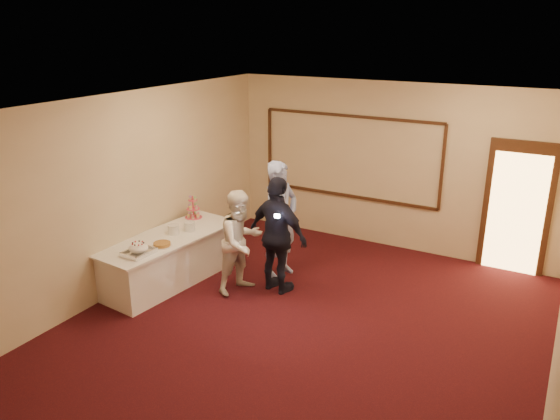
{
  "coord_description": "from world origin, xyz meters",
  "views": [
    {
      "loc": [
        2.88,
        -5.73,
        3.93
      ],
      "look_at": [
        -1.08,
        1.34,
        1.15
      ],
      "focal_mm": 35.0,
      "sensor_mm": 36.0,
      "label": 1
    }
  ],
  "objects_px": {
    "tart": "(162,245)",
    "pavlova_tray": "(138,250)",
    "cupcake_stand": "(193,209)",
    "guest": "(278,236)",
    "plate_stack_a": "(174,229)",
    "man": "(280,220)",
    "plate_stack_b": "(190,226)",
    "woman": "(241,242)",
    "buffet_table": "(169,259)"
  },
  "relations": [
    {
      "from": "plate_stack_a",
      "to": "man",
      "type": "relative_size",
      "value": 0.1
    },
    {
      "from": "pavlova_tray",
      "to": "plate_stack_a",
      "type": "relative_size",
      "value": 2.68
    },
    {
      "from": "pavlova_tray",
      "to": "plate_stack_a",
      "type": "height_order",
      "value": "pavlova_tray"
    },
    {
      "from": "pavlova_tray",
      "to": "buffet_table",
      "type": "bearing_deg",
      "value": 97.68
    },
    {
      "from": "plate_stack_a",
      "to": "tart",
      "type": "relative_size",
      "value": 0.62
    },
    {
      "from": "cupcake_stand",
      "to": "woman",
      "type": "relative_size",
      "value": 0.26
    },
    {
      "from": "cupcake_stand",
      "to": "tart",
      "type": "distance_m",
      "value": 1.31
    },
    {
      "from": "plate_stack_b",
      "to": "guest",
      "type": "relative_size",
      "value": 0.1
    },
    {
      "from": "buffet_table",
      "to": "man",
      "type": "distance_m",
      "value": 1.87
    },
    {
      "from": "buffet_table",
      "to": "woman",
      "type": "bearing_deg",
      "value": 14.3
    },
    {
      "from": "man",
      "to": "woman",
      "type": "distance_m",
      "value": 0.83
    },
    {
      "from": "cupcake_stand",
      "to": "tart",
      "type": "relative_size",
      "value": 1.42
    },
    {
      "from": "buffet_table",
      "to": "tart",
      "type": "bearing_deg",
      "value": -61.67
    },
    {
      "from": "plate_stack_b",
      "to": "man",
      "type": "relative_size",
      "value": 0.09
    },
    {
      "from": "plate_stack_a",
      "to": "plate_stack_b",
      "type": "distance_m",
      "value": 0.27
    },
    {
      "from": "buffet_table",
      "to": "plate_stack_b",
      "type": "xyz_separation_m",
      "value": [
        0.15,
        0.36,
        0.46
      ]
    },
    {
      "from": "plate_stack_a",
      "to": "guest",
      "type": "bearing_deg",
      "value": 14.76
    },
    {
      "from": "buffet_table",
      "to": "pavlova_tray",
      "type": "distance_m",
      "value": 0.89
    },
    {
      "from": "plate_stack_b",
      "to": "man",
      "type": "xyz_separation_m",
      "value": [
        1.27,
        0.72,
        0.11
      ]
    },
    {
      "from": "buffet_table",
      "to": "cupcake_stand",
      "type": "relative_size",
      "value": 5.87
    },
    {
      "from": "buffet_table",
      "to": "man",
      "type": "height_order",
      "value": "man"
    },
    {
      "from": "plate_stack_b",
      "to": "woman",
      "type": "xyz_separation_m",
      "value": [
        1.03,
        -0.06,
        -0.04
      ]
    },
    {
      "from": "buffet_table",
      "to": "plate_stack_b",
      "type": "distance_m",
      "value": 0.6
    },
    {
      "from": "buffet_table",
      "to": "man",
      "type": "relative_size",
      "value": 1.3
    },
    {
      "from": "buffet_table",
      "to": "guest",
      "type": "height_order",
      "value": "guest"
    },
    {
      "from": "cupcake_stand",
      "to": "man",
      "type": "xyz_separation_m",
      "value": [
        1.6,
        0.19,
        0.03
      ]
    },
    {
      "from": "tart",
      "to": "woman",
      "type": "xyz_separation_m",
      "value": [
        0.98,
        0.66,
        0.01
      ]
    },
    {
      "from": "plate_stack_a",
      "to": "plate_stack_b",
      "type": "relative_size",
      "value": 1.04
    },
    {
      "from": "man",
      "to": "plate_stack_a",
      "type": "bearing_deg",
      "value": 138.17
    },
    {
      "from": "plate_stack_b",
      "to": "pavlova_tray",
      "type": "bearing_deg",
      "value": -92.35
    },
    {
      "from": "cupcake_stand",
      "to": "guest",
      "type": "height_order",
      "value": "guest"
    },
    {
      "from": "buffet_table",
      "to": "tart",
      "type": "height_order",
      "value": "tart"
    },
    {
      "from": "plate_stack_a",
      "to": "tart",
      "type": "xyz_separation_m",
      "value": [
        0.18,
        -0.49,
        -0.05
      ]
    },
    {
      "from": "woman",
      "to": "pavlova_tray",
      "type": "bearing_deg",
      "value": 151.48
    },
    {
      "from": "buffet_table",
      "to": "tart",
      "type": "relative_size",
      "value": 8.36
    },
    {
      "from": "cupcake_stand",
      "to": "plate_stack_a",
      "type": "distance_m",
      "value": 0.79
    },
    {
      "from": "cupcake_stand",
      "to": "plate_stack_b",
      "type": "relative_size",
      "value": 2.4
    },
    {
      "from": "cupcake_stand",
      "to": "buffet_table",
      "type": "bearing_deg",
      "value": -78.3
    },
    {
      "from": "man",
      "to": "guest",
      "type": "bearing_deg",
      "value": -140.53
    },
    {
      "from": "cupcake_stand",
      "to": "plate_stack_b",
      "type": "xyz_separation_m",
      "value": [
        0.33,
        -0.53,
        -0.08
      ]
    },
    {
      "from": "plate_stack_b",
      "to": "woman",
      "type": "distance_m",
      "value": 1.03
    },
    {
      "from": "pavlova_tray",
      "to": "tart",
      "type": "xyz_separation_m",
      "value": [
        0.09,
        0.4,
        -0.05
      ]
    },
    {
      "from": "buffet_table",
      "to": "plate_stack_a",
      "type": "distance_m",
      "value": 0.48
    },
    {
      "from": "cupcake_stand",
      "to": "plate_stack_a",
      "type": "xyz_separation_m",
      "value": [
        0.2,
        -0.77,
        -0.07
      ]
    },
    {
      "from": "cupcake_stand",
      "to": "plate_stack_a",
      "type": "bearing_deg",
      "value": -75.34
    },
    {
      "from": "tart",
      "to": "pavlova_tray",
      "type": "bearing_deg",
      "value": -103.14
    },
    {
      "from": "buffet_table",
      "to": "cupcake_stand",
      "type": "distance_m",
      "value": 1.05
    },
    {
      "from": "plate_stack_a",
      "to": "guest",
      "type": "distance_m",
      "value": 1.71
    },
    {
      "from": "plate_stack_a",
      "to": "woman",
      "type": "bearing_deg",
      "value": 8.54
    },
    {
      "from": "man",
      "to": "guest",
      "type": "relative_size",
      "value": 1.05
    }
  ]
}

